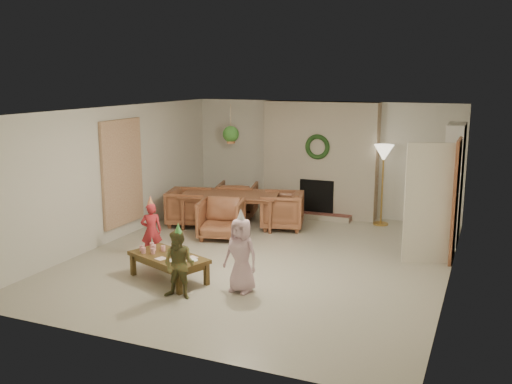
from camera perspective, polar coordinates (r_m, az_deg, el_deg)
The scene contains 56 objects.
floor at distance 9.73m, azimuth 0.72°, elevation -6.65°, with size 7.00×7.00×0.00m, color #B7B29E.
ceiling at distance 9.26m, azimuth 0.76°, elevation 8.21°, with size 7.00×7.00×0.00m, color white.
wall_back at distance 12.68m, azimuth 6.71°, elevation 3.39°, with size 7.00×7.00×0.00m, color silver.
wall_front at distance 6.40m, azimuth -11.18°, elevation -4.98°, with size 7.00×7.00×0.00m, color silver.
wall_left at distance 10.89m, azimuth -14.06°, elevation 1.75°, with size 7.00×7.00×0.00m, color silver.
wall_right at distance 8.76m, azimuth 19.23°, elevation -0.90°, with size 7.00×7.00×0.00m, color silver.
fireplace_mass at distance 12.49m, azimuth 6.45°, elevation 3.28°, with size 2.50×0.40×2.50m, color brown.
fireplace_hearth at distance 12.39m, azimuth 5.87°, elevation -2.39°, with size 1.60×0.30×0.12m, color #5A1C18.
fireplace_firebox at distance 12.46m, azimuth 6.13°, elevation -0.48°, with size 0.75×0.12×0.75m, color black.
fireplace_wreath at distance 12.23m, azimuth 6.18°, elevation 4.52°, with size 0.54×0.54×0.10m, color #193C16.
floor_lamp_base at distance 12.13m, azimuth 12.40°, elevation -3.13°, with size 0.31×0.31×0.03m, color gold.
floor_lamp_post at distance 11.96m, azimuth 12.56°, elevation 0.41°, with size 0.03×0.03×1.50m, color gold.
floor_lamp_shade at distance 11.84m, azimuth 12.71°, elevation 3.85°, with size 0.40×0.40×0.33m, color beige.
bookshelf_carcass at distance 11.06m, azimuth 19.18°, elevation 0.81°, with size 0.30×1.00×2.20m, color white.
bookshelf_shelf_a at distance 11.19m, azimuth 18.85°, elevation -2.45°, with size 0.30×0.92×0.03m, color white.
bookshelf_shelf_b at distance 11.10m, azimuth 18.99°, elevation -0.45°, with size 0.30×0.92×0.03m, color white.
bookshelf_shelf_c at distance 11.03m, azimuth 19.12°, elevation 1.59°, with size 0.30×0.92×0.03m, color white.
bookshelf_shelf_d at distance 10.97m, azimuth 19.26°, elevation 3.64°, with size 0.30×0.92×0.03m, color white.
books_row_lower at distance 11.01m, azimuth 18.74°, elevation -1.91°, with size 0.20×0.40×0.24m, color #A6401E.
books_row_mid at distance 11.13m, azimuth 18.95°, elevation 0.32°, with size 0.20×0.44×0.24m, color navy.
books_row_upper at distance 10.91m, azimuth 19.03°, elevation 2.18°, with size 0.20×0.36×0.22m, color #A98624.
door_frame at distance 9.99m, azimuth 19.39°, elevation -0.78°, with size 0.05×0.86×2.04m, color brown.
door_leaf at distance 9.65m, azimuth 16.98°, elevation -1.17°, with size 0.05×0.80×2.00m, color beige.
curtain_panel at distance 11.02m, azimuth -13.28°, elevation 1.91°, with size 0.06×1.20×2.00m, color beige.
dining_table at distance 11.63m, azimuth -2.64°, elevation -1.85°, with size 1.95×1.09×0.69m, color brown.
dining_chair_near at distance 10.80m, azimuth -3.51°, elevation -2.71°, with size 0.81×0.83×0.76m, color brown.
dining_chair_far at distance 12.44m, azimuth -1.88°, elevation -0.77°, with size 0.81×0.83×0.76m, color brown.
dining_chair_left at distance 11.81m, azimuth -6.73°, elevation -1.52°, with size 0.81×0.83×0.76m, color brown.
dining_chair_right at distance 11.46m, azimuth 2.63°, elevation -1.86°, with size 0.81×0.83×0.76m, color brown.
hanging_plant_cord at distance 11.17m, azimuth -2.56°, elevation 7.00°, with size 0.01×0.01×0.70m, color tan.
hanging_plant_pot at distance 11.21m, azimuth -2.54°, elevation 5.21°, with size 0.16×0.16×0.12m, color brown.
hanging_plant_foliage at distance 11.20m, azimuth -2.55°, elevation 5.82°, with size 0.32×0.32×0.32m, color #1D4416.
coffee_table_top at distance 8.73m, azimuth -8.77°, elevation -6.49°, with size 1.26×0.63×0.06m, color brown.
coffee_table_apron at distance 8.75m, azimuth -8.76°, elevation -6.92°, with size 1.16×0.53×0.08m, color brown.
coffee_leg_fl at distance 9.09m, azimuth -12.24°, elevation -7.16°, with size 0.07×0.07×0.33m, color brown.
coffee_leg_fr at distance 8.22m, azimuth -7.72°, elevation -9.07°, with size 0.07×0.07×0.33m, color brown.
coffee_leg_bl at distance 9.37m, azimuth -9.62°, elevation -6.49°, with size 0.07×0.07×0.33m, color brown.
coffee_leg_br at distance 8.52m, azimuth -4.99°, elevation -8.23°, with size 0.07×0.07×0.33m, color brown.
cup_a at distance 9.00m, azimuth -11.41°, elevation -5.54°, with size 0.07×0.07×0.09m, color silver.
cup_b at distance 9.11m, azimuth -10.40°, elevation -5.30°, with size 0.07×0.07×0.09m, color silver.
cup_c at distance 8.88m, azimuth -11.23°, elevation -5.77°, with size 0.07×0.07×0.09m, color silver.
cup_d at distance 8.99m, azimuth -10.22°, elevation -5.52°, with size 0.07×0.07×0.09m, color silver.
cup_e at distance 8.82m, azimuth -10.31°, elevation -5.86°, with size 0.07×0.07×0.09m, color silver.
cup_f at distance 8.93m, azimuth -9.30°, elevation -5.61°, with size 0.07×0.07×0.09m, color silver.
plate_a at distance 8.82m, azimuth -8.37°, elevation -6.06°, with size 0.17×0.17×0.01m, color white.
plate_b at distance 8.48m, azimuth -8.30°, elevation -6.79°, with size 0.17×0.17×0.01m, color white.
plate_c at distance 8.45m, azimuth -6.44°, elevation -6.81°, with size 0.17×0.17×0.01m, color white.
food_scoop at distance 8.47m, azimuth -8.31°, elevation -6.55°, with size 0.07×0.07×0.07m, color tan.
napkin_left at distance 8.58m, azimuth -9.51°, elevation -6.61°, with size 0.15×0.15×0.01m, color beige.
napkin_right at distance 8.57m, azimuth -6.46°, elevation -6.56°, with size 0.15×0.15×0.01m, color beige.
child_red at distance 9.75m, azimuth -10.46°, elevation -3.86°, with size 0.35×0.23×0.96m, color #B3262C.
party_hat_red at distance 9.62m, azimuth -10.57°, elevation -0.87°, with size 0.13×0.13×0.18m, color gold.
child_plaid at distance 7.98m, azimuth -7.72°, elevation -7.25°, with size 0.47×0.37×0.97m, color brown.
party_hat_plaid at distance 7.83m, azimuth -7.83°, elevation -3.65°, with size 0.11×0.11×0.16m, color #51BA4F.
child_pink at distance 8.14m, azimuth -1.51°, elevation -6.34°, with size 0.53×0.34×1.08m, color beige.
party_hat_pink at distance 7.98m, azimuth -1.53°, elevation -2.34°, with size 0.14×0.14×0.20m, color silver.
Camera 1 is at (3.47, -8.56, 3.06)m, focal length 39.85 mm.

